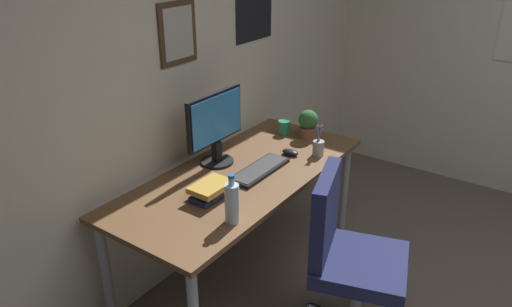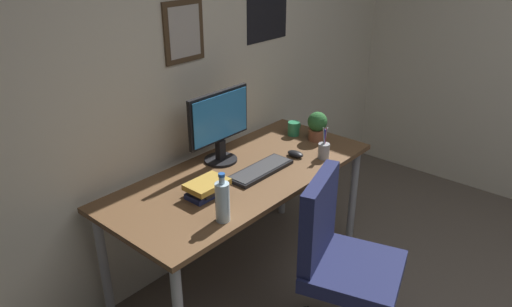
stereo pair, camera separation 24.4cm
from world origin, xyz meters
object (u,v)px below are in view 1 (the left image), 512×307
(computer_mouse, at_px, (290,152))
(water_bottle, at_px, (232,203))
(pen_cup, at_px, (318,147))
(keyboard, at_px, (259,170))
(potted_plant, at_px, (308,123))
(office_chair, at_px, (346,251))
(coffee_mug_near, at_px, (284,127))
(book_stack_left, at_px, (211,190))
(monitor, at_px, (215,125))

(computer_mouse, height_order, water_bottle, water_bottle)
(pen_cup, bearing_deg, computer_mouse, 123.96)
(keyboard, bearing_deg, water_bottle, -159.10)
(water_bottle, relative_size, potted_plant, 1.29)
(office_chair, bearing_deg, coffee_mug_near, 49.83)
(pen_cup, relative_size, book_stack_left, 0.89)
(water_bottle, xyz_separation_m, book_stack_left, (0.12, 0.23, -0.06))
(pen_cup, bearing_deg, office_chair, -138.32)
(keyboard, height_order, pen_cup, pen_cup)
(keyboard, xyz_separation_m, potted_plant, (0.60, 0.03, 0.09))
(keyboard, distance_m, water_bottle, 0.55)
(computer_mouse, bearing_deg, pen_cup, -56.04)
(computer_mouse, bearing_deg, potted_plant, 9.62)
(coffee_mug_near, xyz_separation_m, potted_plant, (0.03, -0.17, 0.06))
(keyboard, height_order, coffee_mug_near, coffee_mug_near)
(office_chair, relative_size, keyboard, 2.21)
(keyboard, relative_size, computer_mouse, 3.91)
(water_bottle, distance_m, coffee_mug_near, 1.15)
(pen_cup, distance_m, book_stack_left, 0.81)
(computer_mouse, height_order, book_stack_left, book_stack_left)
(computer_mouse, bearing_deg, coffee_mug_near, 38.50)
(water_bottle, bearing_deg, book_stack_left, 62.89)
(monitor, bearing_deg, potted_plant, -21.53)
(keyboard, bearing_deg, monitor, 98.83)
(computer_mouse, relative_size, pen_cup, 0.55)
(monitor, xyz_separation_m, water_bottle, (-0.46, -0.48, -0.13))
(water_bottle, distance_m, potted_plant, 1.13)
(monitor, xyz_separation_m, pen_cup, (0.44, -0.45, -0.19))
(office_chair, relative_size, water_bottle, 3.76)
(potted_plant, bearing_deg, water_bottle, -168.81)
(keyboard, bearing_deg, coffee_mug_near, 18.54)
(water_bottle, height_order, coffee_mug_near, water_bottle)
(computer_mouse, bearing_deg, book_stack_left, 174.62)
(office_chair, height_order, book_stack_left, office_chair)
(keyboard, xyz_separation_m, water_bottle, (-0.51, -0.19, 0.09))
(coffee_mug_near, bearing_deg, book_stack_left, -170.96)
(pen_cup, bearing_deg, keyboard, 157.02)
(pen_cup, bearing_deg, coffee_mug_near, 63.71)
(office_chair, relative_size, monitor, 2.07)
(book_stack_left, bearing_deg, monitor, 35.18)
(office_chair, distance_m, monitor, 1.02)
(office_chair, bearing_deg, potted_plant, 42.04)
(keyboard, relative_size, coffee_mug_near, 3.65)
(book_stack_left, bearing_deg, water_bottle, -117.11)
(coffee_mug_near, height_order, potted_plant, potted_plant)
(monitor, distance_m, potted_plant, 0.71)
(water_bottle, bearing_deg, computer_mouse, 11.78)
(keyboard, xyz_separation_m, book_stack_left, (-0.39, 0.04, 0.03))
(monitor, distance_m, water_bottle, 0.68)
(coffee_mug_near, distance_m, potted_plant, 0.18)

